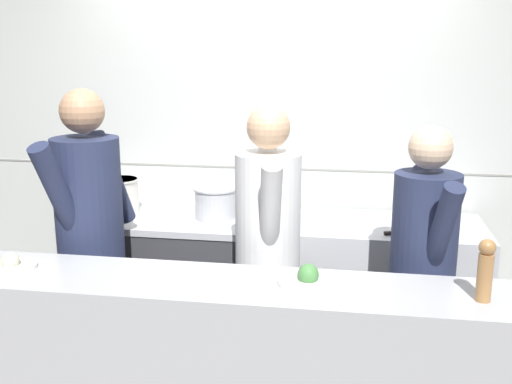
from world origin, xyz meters
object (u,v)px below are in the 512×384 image
at_px(stock_pot, 120,195).
at_px(chefs_knife, 411,232).
at_px(chef_line, 422,266).
at_px(mixing_bowl_steel, 336,215).
at_px(plated_dish_main, 11,265).
at_px(chef_head_cook, 90,234).
at_px(pepper_mill, 485,269).
at_px(sauce_pot, 216,202).
at_px(oven_range, 168,280).
at_px(chef_sous, 268,247).
at_px(plated_dish_appetiser, 308,279).

height_order(stock_pot, chefs_knife, stock_pot).
xyz_separation_m(stock_pot, chef_line, (1.83, -0.65, -0.14)).
bearing_deg(mixing_bowl_steel, plated_dish_main, -141.30).
bearing_deg(plated_dish_main, chef_head_cook, 72.02).
bearing_deg(pepper_mill, sauce_pot, 139.32).
xyz_separation_m(oven_range, mixing_bowl_steel, (1.08, -0.01, 0.50)).
xyz_separation_m(mixing_bowl_steel, pepper_mill, (0.62, -1.19, 0.14)).
distance_m(mixing_bowl_steel, chef_sous, 0.69).
bearing_deg(chefs_knife, mixing_bowl_steel, 160.17).
bearing_deg(mixing_bowl_steel, stock_pot, 179.75).
relative_size(mixing_bowl_steel, plated_dish_main, 1.23).
bearing_deg(sauce_pot, mixing_bowl_steel, 1.46).
distance_m(sauce_pot, plated_dish_appetiser, 1.29).
distance_m(mixing_bowl_steel, chef_head_cook, 1.45).
relative_size(oven_range, stock_pot, 4.80).
relative_size(plated_dish_main, chef_head_cook, 0.13).
height_order(chefs_knife, chef_head_cook, chef_head_cook).
bearing_deg(plated_dish_appetiser, chefs_knife, 61.87).
height_order(sauce_pot, pepper_mill, pepper_mill).
distance_m(stock_pot, chef_head_cook, 0.68).
relative_size(plated_dish_main, pepper_mill, 0.90).
distance_m(sauce_pot, chef_head_cook, 0.84).
bearing_deg(mixing_bowl_steel, chef_sous, -119.27).
distance_m(plated_dish_main, chef_line, 1.97).
xyz_separation_m(sauce_pot, mixing_bowl_steel, (0.75, 0.02, -0.06)).
xyz_separation_m(oven_range, chef_line, (1.53, -0.65, 0.43)).
height_order(plated_dish_appetiser, chef_sous, chef_sous).
height_order(stock_pot, pepper_mill, pepper_mill).
relative_size(chefs_knife, plated_dish_main, 1.64).
bearing_deg(chefs_knife, oven_range, 173.88).
distance_m(oven_range, mixing_bowl_steel, 1.19).
bearing_deg(pepper_mill, chef_sous, 148.18).
bearing_deg(pepper_mill, plated_dish_main, 179.16).
bearing_deg(pepper_mill, mixing_bowl_steel, 117.33).
height_order(chefs_knife, plated_dish_main, plated_dish_main).
relative_size(chefs_knife, chef_line, 0.24).
height_order(plated_dish_main, chef_line, chef_line).
height_order(stock_pot, plated_dish_main, stock_pot).
xyz_separation_m(stock_pot, sauce_pot, (0.64, -0.03, -0.01)).
bearing_deg(chef_sous, sauce_pot, 114.13).
bearing_deg(sauce_pot, chef_line, -27.72).
height_order(stock_pot, chef_line, chef_line).
height_order(mixing_bowl_steel, chef_line, chef_line).
height_order(oven_range, chef_sous, chef_sous).
bearing_deg(plated_dish_appetiser, oven_range, 131.23).
bearing_deg(pepper_mill, chef_head_cook, 164.40).
height_order(plated_dish_appetiser, chef_head_cook, chef_head_cook).
bearing_deg(chef_line, stock_pot, 145.53).
bearing_deg(oven_range, plated_dish_appetiser, -48.77).
bearing_deg(chef_sous, mixing_bowl_steel, 49.56).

